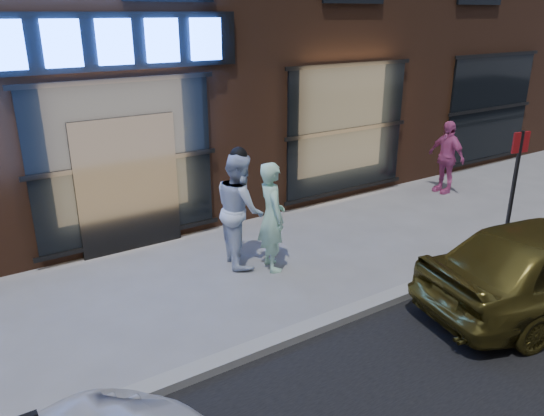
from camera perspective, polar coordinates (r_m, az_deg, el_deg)
The scene contains 6 objects.
ground at distance 6.86m, azimuth -3.30°, elevation -15.88°, with size 90.00×90.00×0.00m, color slate.
curb at distance 6.82m, azimuth -3.31°, elevation -15.48°, with size 60.00×0.25×0.12m, color gray.
man_bowtie at distance 8.62m, azimuth -0.02°, elevation -0.94°, with size 0.67×0.44×1.84m, color #B6EFCB.
man_cap at distance 8.83m, azimuth -3.49°, elevation -0.11°, with size 0.94×0.73×1.93m, color white.
passerby at distance 13.11m, azimuth 18.22°, elevation 5.24°, with size 1.00×0.42×1.71m, color #CE5597.
sign_post at distance 9.92m, azimuth 24.62°, elevation 2.62°, with size 0.35×0.08×2.21m.
Camera 1 is at (-2.69, -4.83, 4.05)m, focal length 35.00 mm.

